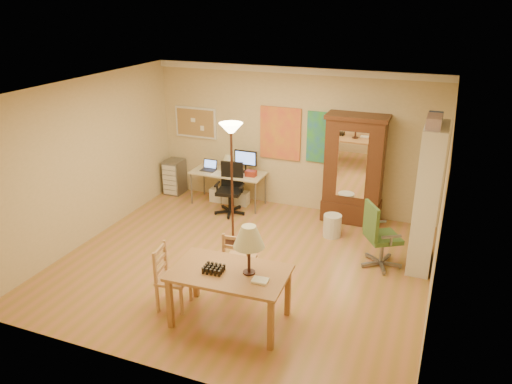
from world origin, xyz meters
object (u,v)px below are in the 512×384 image
at_px(office_chair_green, 380,249).
at_px(armoire, 353,176).
at_px(dining_table, 236,262).
at_px(computer_desk, 230,184).
at_px(office_chair_black, 230,200).
at_px(bookshelf, 427,199).

xyz_separation_m(office_chair_green, armoire, (-0.74, 1.51, 0.58)).
height_order(dining_table, computer_desk, dining_table).
distance_m(dining_table, computer_desk, 3.92).
relative_size(office_chair_black, bookshelf, 0.44).
relative_size(armoire, bookshelf, 0.90).
relative_size(dining_table, armoire, 0.75).
distance_m(computer_desk, office_chair_green, 3.45).
distance_m(office_chair_green, armoire, 1.78).
bearing_deg(office_chair_black, armoire, 13.14).
relative_size(office_chair_green, bookshelf, 0.47).
distance_m(dining_table, office_chair_black, 3.48).
bearing_deg(armoire, bookshelf, -42.88).
distance_m(dining_table, armoire, 3.67).
xyz_separation_m(computer_desk, office_chair_green, (3.14, -1.42, -0.13)).
xyz_separation_m(armoire, bookshelf, (1.32, -1.23, 0.23)).
bearing_deg(bookshelf, office_chair_black, 168.61).
relative_size(computer_desk, armoire, 0.73).
bearing_deg(dining_table, office_chair_black, 115.78).
xyz_separation_m(computer_desk, office_chair_black, (0.19, -0.43, -0.14)).
xyz_separation_m(office_chair_black, armoire, (2.21, 0.52, 0.60)).
distance_m(office_chair_green, bookshelf, 1.04).
relative_size(computer_desk, office_chair_green, 1.40).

